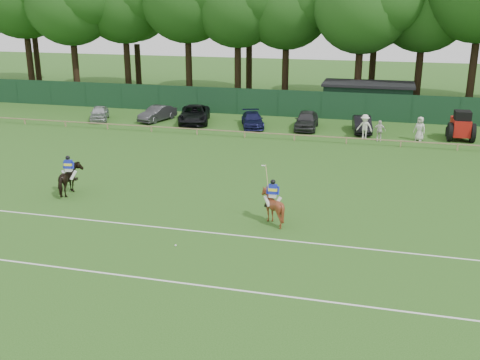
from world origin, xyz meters
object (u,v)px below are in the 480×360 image
(hatch_grey, at_px, (307,120))
(tractor, at_px, (461,126))
(horse_dark, at_px, (70,180))
(suv_black, at_px, (194,114))
(utility_shed, at_px, (367,98))
(polo_ball, at_px, (176,245))
(horse_chestnut, at_px, (272,207))
(spectator_right, at_px, (420,129))
(sedan_grey, at_px, (157,113))
(spectator_mid, at_px, (379,131))
(sedan_navy, at_px, (252,120))
(estate_black, at_px, (362,124))
(spectator_left, at_px, (365,127))
(sedan_silver, at_px, (99,113))

(hatch_grey, height_order, tractor, tractor)
(hatch_grey, bearing_deg, tractor, -6.55)
(horse_dark, bearing_deg, suv_black, -99.01)
(utility_shed, bearing_deg, polo_ball, -101.95)
(hatch_grey, bearing_deg, horse_chestnut, -88.52)
(spectator_right, bearing_deg, sedan_grey, -157.05)
(spectator_mid, bearing_deg, spectator_right, 13.40)
(sedan_navy, relative_size, estate_black, 1.07)
(horse_chestnut, distance_m, suv_black, 24.13)
(horse_chestnut, xyz_separation_m, estate_black, (3.27, 21.26, -0.18))
(utility_shed, bearing_deg, horse_chestnut, -96.54)
(spectator_mid, relative_size, spectator_right, 0.87)
(spectator_left, bearing_deg, tractor, 26.75)
(utility_shed, xyz_separation_m, tractor, (7.47, -8.65, -0.43))
(suv_black, height_order, hatch_grey, hatch_grey)
(hatch_grey, distance_m, polo_ball, 25.25)
(estate_black, bearing_deg, spectator_mid, -69.77)
(horse_dark, height_order, hatch_grey, horse_dark)
(sedan_silver, xyz_separation_m, spectator_right, (27.81, -0.79, 0.30))
(sedan_grey, height_order, spectator_right, spectator_right)
(horse_dark, bearing_deg, hatch_grey, -125.26)
(spectator_mid, bearing_deg, horse_dark, -137.19)
(sedan_navy, xyz_separation_m, hatch_grey, (4.60, 0.39, 0.14))
(polo_ball, bearing_deg, sedan_navy, 95.38)
(hatch_grey, distance_m, spectator_left, 5.49)
(spectator_right, bearing_deg, horse_chestnut, -84.06)
(polo_ball, distance_m, tractor, 28.19)
(sedan_silver, height_order, spectator_right, spectator_right)
(suv_black, distance_m, spectator_left, 15.10)
(sedan_navy, bearing_deg, spectator_right, -24.20)
(sedan_navy, bearing_deg, spectator_mid, -30.68)
(horse_chestnut, distance_m, polo_ball, 5.32)
(suv_black, bearing_deg, spectator_right, -19.88)
(sedan_grey, bearing_deg, spectator_left, 8.89)
(horse_chestnut, bearing_deg, utility_shed, -98.63)
(hatch_grey, relative_size, polo_ball, 49.62)
(estate_black, xyz_separation_m, spectator_right, (4.45, -1.81, 0.28))
(horse_dark, bearing_deg, sedan_grey, -88.95)
(suv_black, relative_size, spectator_mid, 3.34)
(spectator_mid, distance_m, polo_ball, 23.86)
(sedan_navy, bearing_deg, polo_ball, -102.64)
(sedan_navy, height_order, utility_shed, utility_shed)
(horse_chestnut, distance_m, sedan_grey, 25.97)
(polo_ball, bearing_deg, utility_shed, 78.05)
(spectator_right, relative_size, polo_ball, 20.87)
(spectator_left, height_order, spectator_right, spectator_left)
(horse_dark, bearing_deg, estate_black, -134.73)
(sedan_silver, height_order, sedan_grey, sedan_grey)
(horse_chestnut, bearing_deg, tractor, -120.00)
(sedan_silver, distance_m, hatch_grey, 18.77)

